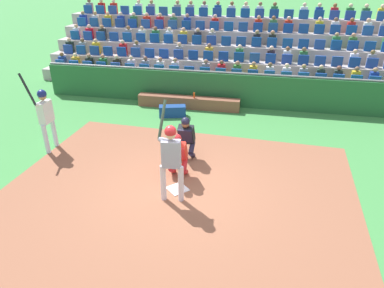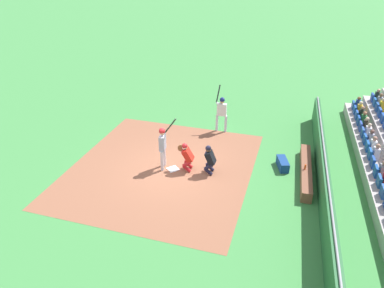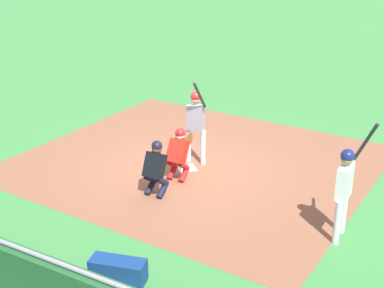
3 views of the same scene
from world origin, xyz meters
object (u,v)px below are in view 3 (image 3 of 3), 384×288
catcher_crouching (179,151)px  home_plate_umpire (156,166)px  home_plate_marker (187,168)px  batter_at_plate (196,119)px  equipment_duffel_bag (118,270)px  water_bottle_on_bench (52,269)px  on_deck_batter (345,183)px

catcher_crouching → home_plate_umpire: 0.97m
home_plate_marker → catcher_crouching: size_ratio=0.35×
batter_at_plate → catcher_crouching: batter_at_plate is taller
equipment_duffel_bag → water_bottle_on_bench: bearing=-140.6°
batter_at_plate → water_bottle_on_bench: bearing=-83.8°
home_plate_marker → batter_at_plate: batter_at_plate is taller
catcher_crouching → water_bottle_on_bench: size_ratio=6.13×
home_plate_marker → equipment_duffel_bag: 4.67m
catcher_crouching → water_bottle_on_bench: catcher_crouching is taller
water_bottle_on_bench → equipment_duffel_bag: 1.12m
water_bottle_on_bench → on_deck_batter: 5.39m
equipment_duffel_bag → home_plate_umpire: bearing=96.3°
catcher_crouching → equipment_duffel_bag: (1.14, -3.92, -0.51)m
home_plate_umpire → water_bottle_on_bench: bearing=-82.0°
catcher_crouching → water_bottle_on_bench: (0.52, -4.79, -0.16)m
home_plate_umpire → equipment_duffel_bag: home_plate_umpire is taller
home_plate_marker → home_plate_umpire: size_ratio=0.34×
on_deck_batter → catcher_crouching: bearing=169.7°
batter_at_plate → catcher_crouching: (0.10, -0.99, -0.47)m
catcher_crouching → equipment_duffel_bag: bearing=-73.7°
batter_at_plate → home_plate_umpire: batter_at_plate is taller
home_plate_marker → on_deck_batter: (4.14, -1.30, 1.14)m
on_deck_batter → home_plate_marker: bearing=162.6°
home_plate_marker → home_plate_umpire: 1.69m
batter_at_plate → equipment_duffel_bag: 5.16m
home_plate_marker → on_deck_batter: size_ratio=0.19×
home_plate_umpire → water_bottle_on_bench: 3.86m
equipment_duffel_bag → on_deck_batter: (2.86, 3.19, 0.95)m
home_plate_marker → water_bottle_on_bench: bearing=-83.0°
on_deck_batter → home_plate_umpire: bearing=-176.5°
catcher_crouching → water_bottle_on_bench: 4.82m
batter_at_plate → equipment_duffel_bag: size_ratio=2.40×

